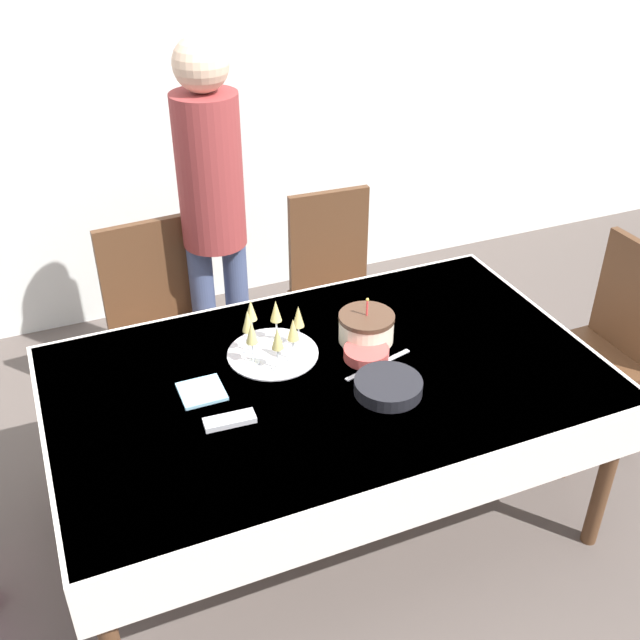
{
  "coord_description": "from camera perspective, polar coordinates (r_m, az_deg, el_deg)",
  "views": [
    {
      "loc": [
        -0.85,
        -1.97,
        2.32
      ],
      "look_at": [
        0.04,
        0.16,
        0.85
      ],
      "focal_mm": 42.0,
      "sensor_mm": 36.0,
      "label": 1
    }
  ],
  "objects": [
    {
      "name": "ground_plane",
      "position": [
        3.17,
        0.49,
        -14.68
      ],
      "size": [
        12.0,
        12.0,
        0.0
      ],
      "primitive_type": "plane",
      "color": "#564C47"
    },
    {
      "name": "wall_back",
      "position": [
        4.1,
        -10.57,
        18.29
      ],
      "size": [
        8.0,
        0.05,
        2.7
      ],
      "color": "silver",
      "rests_on": "ground_plane"
    },
    {
      "name": "dining_table",
      "position": [
        2.74,
        0.55,
        -5.75
      ],
      "size": [
        1.96,
        1.18,
        0.73
      ],
      "color": "silver",
      "rests_on": "ground_plane"
    },
    {
      "name": "dining_chair_far_left",
      "position": [
        3.42,
        -12.33,
        -0.03
      ],
      "size": [
        0.45,
        0.45,
        0.96
      ],
      "color": "#51331E",
      "rests_on": "ground_plane"
    },
    {
      "name": "dining_chair_far_right",
      "position": [
        3.63,
        1.25,
        2.85
      ],
      "size": [
        0.44,
        0.44,
        0.96
      ],
      "color": "#51331E",
      "rests_on": "ground_plane"
    },
    {
      "name": "dining_chair_right_end",
      "position": [
        3.43,
        20.92,
        -1.51
      ],
      "size": [
        0.42,
        0.42,
        0.96
      ],
      "color": "#51331E",
      "rests_on": "ground_plane"
    },
    {
      "name": "birthday_cake",
      "position": [
        2.83,
        3.55,
        -0.58
      ],
      "size": [
        0.21,
        0.21,
        0.19
      ],
      "color": "beige",
      "rests_on": "dining_table"
    },
    {
      "name": "champagne_tray",
      "position": [
        2.74,
        -3.72,
        -1.13
      ],
      "size": [
        0.34,
        0.34,
        0.18
      ],
      "color": "silver",
      "rests_on": "dining_table"
    },
    {
      "name": "plate_stack_main",
      "position": [
        2.59,
        5.22,
        -5.06
      ],
      "size": [
        0.24,
        0.24,
        0.05
      ],
      "color": "black",
      "rests_on": "dining_table"
    },
    {
      "name": "plate_stack_dessert",
      "position": [
        2.75,
        3.55,
        -2.55
      ],
      "size": [
        0.17,
        0.17,
        0.04
      ],
      "color": "#CC4C47",
      "rests_on": "dining_table"
    },
    {
      "name": "cake_knife",
      "position": [
        2.73,
        4.46,
        -3.42
      ],
      "size": [
        0.29,
        0.1,
        0.0
      ],
      "color": "silver",
      "rests_on": "dining_table"
    },
    {
      "name": "fork_pile",
      "position": [
        2.48,
        -6.9,
        -7.6
      ],
      "size": [
        0.17,
        0.07,
        0.02
      ],
      "color": "silver",
      "rests_on": "dining_table"
    },
    {
      "name": "napkin_pile",
      "position": [
        2.62,
        -9.01,
        -5.4
      ],
      "size": [
        0.15,
        0.15,
        0.01
      ],
      "color": "#8CC6E0",
      "rests_on": "dining_table"
    },
    {
      "name": "person_standing",
      "position": [
        3.27,
        -8.23,
        9.16
      ],
      "size": [
        0.28,
        0.28,
        1.72
      ],
      "color": "#3F4C72",
      "rests_on": "ground_plane"
    }
  ]
}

